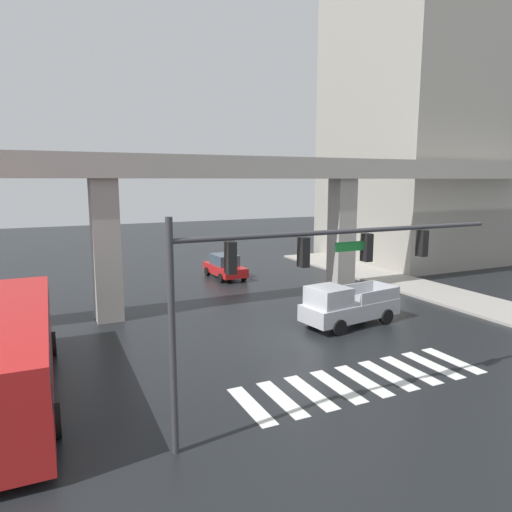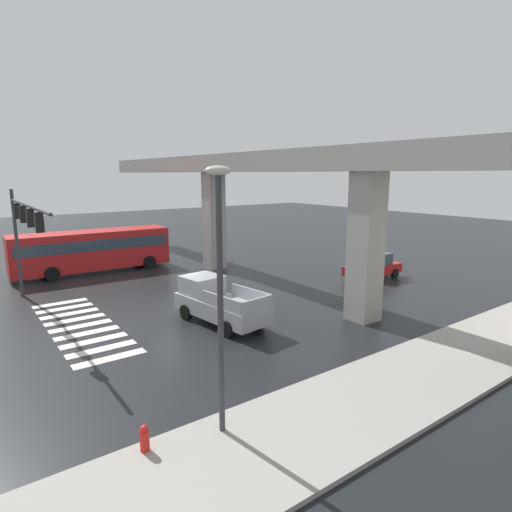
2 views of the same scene
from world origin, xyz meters
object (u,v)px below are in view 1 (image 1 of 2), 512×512
Objects in this scene: city_bus at (8,349)px; traffic_signal_mast at (299,267)px; pickup_truck at (346,306)px; sedan_red at (225,266)px.

traffic_signal_mast is (7.67, -5.16, 2.96)m from city_bus.
traffic_signal_mast is at bearing -134.31° from pickup_truck.
pickup_truck reaches higher than sedan_red.
city_bus is (-14.49, -1.83, 0.73)m from pickup_truck.
pickup_truck is at bearing 7.18° from city_bus.
sedan_red is at bearing 95.40° from pickup_truck.
pickup_truck is 1.22× the size of sedan_red.
sedan_red is (13.26, 14.89, -0.87)m from city_bus.
city_bus is at bearing -172.82° from pickup_truck.
traffic_signal_mast is at bearing -33.95° from city_bus.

